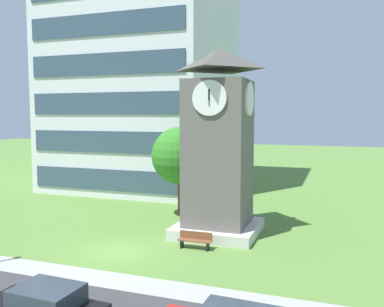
# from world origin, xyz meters

# --- Properties ---
(ground_plane) EXTENTS (160.00, 160.00, 0.00)m
(ground_plane) POSITION_xyz_m (0.00, 0.00, 0.00)
(ground_plane) COLOR #567F38
(kerb_strip) EXTENTS (120.00, 1.60, 0.01)m
(kerb_strip) POSITION_xyz_m (0.00, -3.30, 0.00)
(kerb_strip) COLOR #9E9E99
(kerb_strip) RESTS_ON ground
(office_building) EXTENTS (15.48, 14.71, 28.80)m
(office_building) POSITION_xyz_m (-7.67, 18.95, 14.40)
(office_building) COLOR silver
(office_building) RESTS_ON ground
(clock_tower) EXTENTS (4.73, 4.73, 10.78)m
(clock_tower) POSITION_xyz_m (4.00, 4.96, 4.83)
(clock_tower) COLOR #605B56
(clock_tower) RESTS_ON ground
(park_bench) EXTENTS (1.81, 0.52, 0.88)m
(park_bench) POSITION_xyz_m (3.65, 1.86, 0.46)
(park_bench) COLOR brown
(park_bench) RESTS_ON ground
(tree_streetside) EXTENTS (3.98, 3.98, 6.25)m
(tree_streetside) POSITION_xyz_m (0.33, 8.19, 4.24)
(tree_streetside) COLOR #513823
(tree_streetside) RESTS_ON ground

